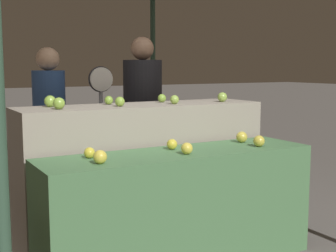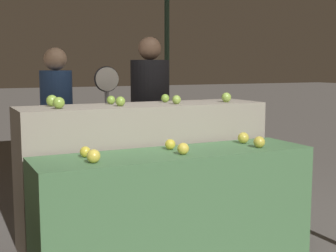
# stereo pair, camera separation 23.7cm
# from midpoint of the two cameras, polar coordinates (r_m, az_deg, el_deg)

# --- Properties ---
(display_counter_front) EXTENTS (2.06, 0.55, 0.85)m
(display_counter_front) POSITION_cam_midpoint_polar(r_m,az_deg,el_deg) (3.47, -0.57, -10.06)
(display_counter_front) COLOR #4C7A4C
(display_counter_front) RESTS_ON ground_plane
(display_counter_back) EXTENTS (2.06, 0.55, 1.15)m
(display_counter_back) POSITION_cam_midpoint_polar(r_m,az_deg,el_deg) (3.95, -4.83, -5.68)
(display_counter_back) COLOR gray
(display_counter_back) RESTS_ON ground_plane
(apple_front_0) EXTENTS (0.09, 0.09, 0.09)m
(apple_front_0) POSITION_cam_midpoint_polar(r_m,az_deg,el_deg) (3.00, -10.54, -3.75)
(apple_front_0) COLOR yellow
(apple_front_0) RESTS_ON display_counter_front
(apple_front_1) EXTENTS (0.08, 0.08, 0.08)m
(apple_front_1) POSITION_cam_midpoint_polar(r_m,az_deg,el_deg) (3.27, 0.24, -2.77)
(apple_front_1) COLOR yellow
(apple_front_1) RESTS_ON display_counter_front
(apple_front_2) EXTENTS (0.09, 0.09, 0.09)m
(apple_front_2) POSITION_cam_midpoint_polar(r_m,az_deg,el_deg) (3.63, 9.20, -1.83)
(apple_front_2) COLOR gold
(apple_front_2) RESTS_ON display_counter_front
(apple_front_3) EXTENTS (0.07, 0.07, 0.07)m
(apple_front_3) POSITION_cam_midpoint_polar(r_m,az_deg,el_deg) (3.20, -11.67, -3.23)
(apple_front_3) COLOR gold
(apple_front_3) RESTS_ON display_counter_front
(apple_front_4) EXTENTS (0.08, 0.08, 0.08)m
(apple_front_4) POSITION_cam_midpoint_polar(r_m,az_deg,el_deg) (3.46, -1.53, -2.26)
(apple_front_4) COLOR gold
(apple_front_4) RESTS_ON display_counter_front
(apple_front_5) EXTENTS (0.09, 0.09, 0.09)m
(apple_front_5) POSITION_cam_midpoint_polar(r_m,az_deg,el_deg) (3.80, 7.22, -1.35)
(apple_front_5) COLOR gold
(apple_front_5) RESTS_ON display_counter_front
(apple_back_0) EXTENTS (0.09, 0.09, 0.09)m
(apple_back_0) POSITION_cam_midpoint_polar(r_m,az_deg,el_deg) (3.51, -15.05, 2.67)
(apple_back_0) COLOR #84AD3D
(apple_back_0) RESTS_ON display_counter_back
(apple_back_1) EXTENTS (0.08, 0.08, 0.08)m
(apple_back_1) POSITION_cam_midpoint_polar(r_m,az_deg,el_deg) (3.67, -7.74, 2.96)
(apple_back_1) COLOR #84AD3D
(apple_back_1) RESTS_ON display_counter_back
(apple_back_2) EXTENTS (0.07, 0.07, 0.07)m
(apple_back_2) POSITION_cam_midpoint_polar(r_m,az_deg,el_deg) (3.88, -0.95, 3.23)
(apple_back_2) COLOR #8EB247
(apple_back_2) RESTS_ON display_counter_back
(apple_back_3) EXTENTS (0.08, 0.08, 0.08)m
(apple_back_3) POSITION_cam_midpoint_polar(r_m,az_deg,el_deg) (4.13, 5.01, 3.53)
(apple_back_3) COLOR #8EB247
(apple_back_3) RESTS_ON display_counter_back
(apple_back_4) EXTENTS (0.09, 0.09, 0.09)m
(apple_back_4) POSITION_cam_midpoint_polar(r_m,az_deg,el_deg) (3.73, -15.96, 2.92)
(apple_back_4) COLOR #84AD3D
(apple_back_4) RESTS_ON display_counter_back
(apple_back_5) EXTENTS (0.07, 0.07, 0.07)m
(apple_back_5) POSITION_cam_midpoint_polar(r_m,az_deg,el_deg) (3.87, -8.98, 3.12)
(apple_back_5) COLOR #7AA338
(apple_back_5) RESTS_ON display_counter_back
(apple_back_6) EXTENTS (0.07, 0.07, 0.07)m
(apple_back_6) POSITION_cam_midpoint_polar(r_m,az_deg,el_deg) (4.07, -2.43, 3.40)
(apple_back_6) COLOR #7AA338
(apple_back_6) RESTS_ON display_counter_back
(produce_scale) EXTENTS (0.24, 0.20, 1.46)m
(produce_scale) POSITION_cam_midpoint_polar(r_m,az_deg,el_deg) (4.41, -9.64, 1.73)
(produce_scale) COLOR #99999E
(produce_scale) RESTS_ON ground_plane
(person_vendor_at_scale) EXTENTS (0.31, 0.31, 1.64)m
(person_vendor_at_scale) POSITION_cam_midpoint_polar(r_m,az_deg,el_deg) (4.57, -15.67, 0.73)
(person_vendor_at_scale) COLOR #2D2D38
(person_vendor_at_scale) RESTS_ON ground_plane
(person_customer_left) EXTENTS (0.41, 0.41, 1.75)m
(person_customer_left) POSITION_cam_midpoint_polar(r_m,az_deg,el_deg) (4.76, -4.52, 1.80)
(person_customer_left) COLOR #2D2D38
(person_customer_left) RESTS_ON ground_plane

